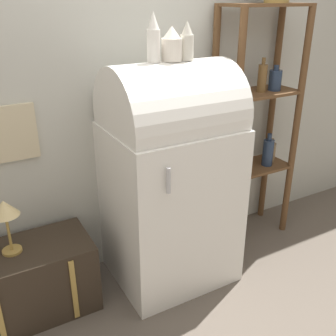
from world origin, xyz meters
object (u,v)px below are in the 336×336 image
object	(u,v)px
refrigerator	(171,175)
suitcase_trunk	(30,280)
vase_left	(154,39)
vase_right	(187,42)
desk_lamp	(5,212)
vase_center	(172,45)

from	to	relation	value
refrigerator	suitcase_trunk	world-z (taller)	refrigerator
suitcase_trunk	vase_left	world-z (taller)	vase_left
vase_right	desk_lamp	distance (m)	1.38
desk_lamp	refrigerator	bearing A→B (deg)	-5.28
refrigerator	vase_right	distance (m)	0.81
refrigerator	vase_center	bearing A→B (deg)	27.75
refrigerator	vase_left	world-z (taller)	vase_left
refrigerator	vase_center	size ratio (longest dim) A/B	7.72
vase_right	refrigerator	bearing A→B (deg)	174.32
refrigerator	vase_right	world-z (taller)	vase_right
vase_left	desk_lamp	bearing A→B (deg)	174.91
vase_right	desk_lamp	bearing A→B (deg)	174.68
suitcase_trunk	vase_left	bearing A→B (deg)	-4.71
vase_left	suitcase_trunk	bearing A→B (deg)	175.29
vase_center	desk_lamp	distance (m)	1.30
vase_left	vase_center	size ratio (longest dim) A/B	1.42
vase_center	desk_lamp	bearing A→B (deg)	175.02
desk_lamp	vase_center	bearing A→B (deg)	-4.98
suitcase_trunk	vase_center	world-z (taller)	vase_center
refrigerator	desk_lamp	distance (m)	1.00
suitcase_trunk	desk_lamp	size ratio (longest dim) A/B	2.25
refrigerator	vase_center	distance (m)	0.79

